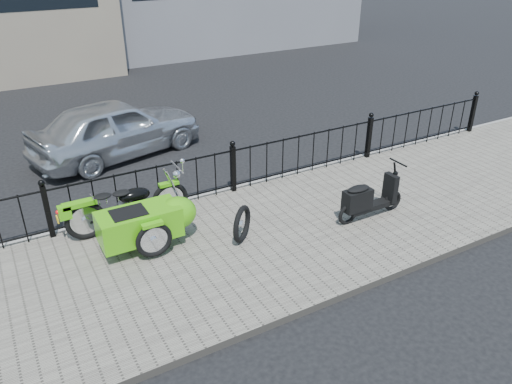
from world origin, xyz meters
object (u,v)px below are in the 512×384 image
scooter (367,199)px  sedan_car (116,128)px  motorcycle_sidecar (147,217)px  spare_tire (242,224)px

scooter → sedan_car: sedan_car is taller
motorcycle_sidecar → sedan_car: size_ratio=0.56×
scooter → sedan_car: bearing=119.3°
motorcycle_sidecar → sedan_car: 4.28m
spare_tire → sedan_car: (-0.70, 4.96, 0.25)m
scooter → spare_tire: bearing=169.2°
spare_tire → motorcycle_sidecar: bearing=151.8°
spare_tire → sedan_car: bearing=98.1°
motorcycle_sidecar → spare_tire: motorcycle_sidecar is taller
spare_tire → scooter: bearing=-10.8°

